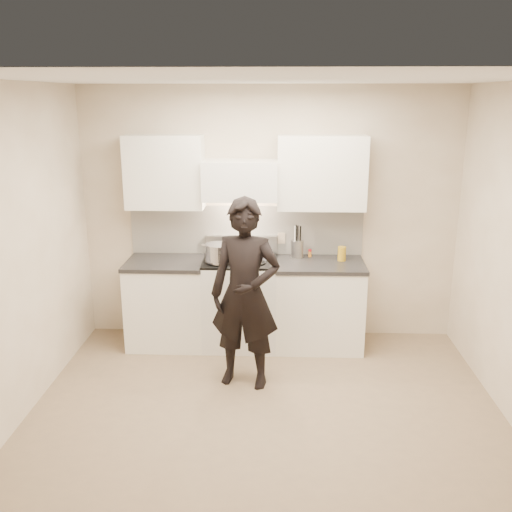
# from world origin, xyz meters

# --- Properties ---
(ground_plane) EXTENTS (4.00, 4.00, 0.00)m
(ground_plane) POSITION_xyz_m (0.00, 0.00, 0.00)
(ground_plane) COLOR #856E53
(room_shell) EXTENTS (4.04, 3.54, 2.70)m
(room_shell) POSITION_xyz_m (-0.06, 0.37, 1.60)
(room_shell) COLOR beige
(room_shell) RESTS_ON ground
(stove) EXTENTS (0.76, 0.65, 0.96)m
(stove) POSITION_xyz_m (-0.30, 1.42, 0.47)
(stove) COLOR white
(stove) RESTS_ON ground
(counter_right) EXTENTS (0.92, 0.67, 0.92)m
(counter_right) POSITION_xyz_m (0.53, 1.43, 0.46)
(counter_right) COLOR white
(counter_right) RESTS_ON ground
(counter_left) EXTENTS (0.82, 0.67, 0.92)m
(counter_left) POSITION_xyz_m (-1.08, 1.43, 0.46)
(counter_left) COLOR white
(counter_left) RESTS_ON ground
(wok) EXTENTS (0.34, 0.42, 0.27)m
(wok) POSITION_xyz_m (-0.18, 1.57, 1.05)
(wok) COLOR #ABAFC1
(wok) RESTS_ON stove
(stock_pot) EXTENTS (0.37, 0.36, 0.18)m
(stock_pot) POSITION_xyz_m (-0.50, 1.28, 1.05)
(stock_pot) COLOR #ABAFC1
(stock_pot) RESTS_ON stove
(utensil_crock) EXTENTS (0.13, 0.13, 0.35)m
(utensil_crock) POSITION_xyz_m (0.30, 1.62, 1.03)
(utensil_crock) COLOR #ADADAE
(utensil_crock) RESTS_ON counter_right
(spice_jar) EXTENTS (0.04, 0.04, 0.08)m
(spice_jar) POSITION_xyz_m (0.43, 1.63, 0.96)
(spice_jar) COLOR orange
(spice_jar) RESTS_ON counter_right
(oil_glass) EXTENTS (0.09, 0.09, 0.15)m
(oil_glass) POSITION_xyz_m (0.76, 1.50, 0.99)
(oil_glass) COLOR #B38819
(oil_glass) RESTS_ON counter_right
(person) EXTENTS (0.71, 0.54, 1.74)m
(person) POSITION_xyz_m (-0.20, 0.55, 0.87)
(person) COLOR black
(person) RESTS_ON ground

